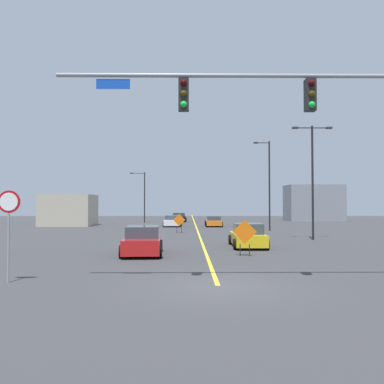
{
  "coord_description": "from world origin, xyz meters",
  "views": [
    {
      "loc": [
        -0.98,
        -12.93,
        2.64
      ],
      "look_at": [
        -0.53,
        27.98,
        3.87
      ],
      "focal_mm": 37.3,
      "sensor_mm": 36.0,
      "label": 1
    }
  ],
  "objects_px": {
    "street_lamp_mid_right": "(313,173)",
    "traffic_signal_assembly": "(311,117)",
    "street_lamp_near_right": "(268,182)",
    "car_black_passing": "(179,218)",
    "stop_sign": "(9,218)",
    "street_lamp_mid_left": "(143,194)",
    "car_orange_approaching": "(214,221)",
    "construction_sign_median_far": "(245,233)",
    "car_yellow_near": "(248,236)",
    "car_white_far": "(173,221)",
    "construction_sign_left_lane": "(179,221)",
    "car_red_distant": "(143,241)"
  },
  "relations": [
    {
      "from": "street_lamp_mid_left",
      "to": "car_red_distant",
      "type": "distance_m",
      "value": 36.0
    },
    {
      "from": "construction_sign_left_lane",
      "to": "traffic_signal_assembly",
      "type": "bearing_deg",
      "value": -78.56
    },
    {
      "from": "car_white_far",
      "to": "car_black_passing",
      "type": "distance_m",
      "value": 12.24
    },
    {
      "from": "street_lamp_mid_right",
      "to": "traffic_signal_assembly",
      "type": "bearing_deg",
      "value": -107.63
    },
    {
      "from": "street_lamp_mid_left",
      "to": "car_red_distant",
      "type": "height_order",
      "value": "street_lamp_mid_left"
    },
    {
      "from": "car_yellow_near",
      "to": "car_black_passing",
      "type": "distance_m",
      "value": 35.3
    },
    {
      "from": "construction_sign_left_lane",
      "to": "street_lamp_mid_left",
      "type": "bearing_deg",
      "value": 105.55
    },
    {
      "from": "car_yellow_near",
      "to": "car_red_distant",
      "type": "height_order",
      "value": "car_red_distant"
    },
    {
      "from": "construction_sign_left_lane",
      "to": "car_red_distant",
      "type": "relative_size",
      "value": 0.41
    },
    {
      "from": "street_lamp_near_right",
      "to": "car_black_passing",
      "type": "xyz_separation_m",
      "value": [
        -9.31,
        19.99,
        -4.23
      ]
    },
    {
      "from": "traffic_signal_assembly",
      "to": "car_yellow_near",
      "type": "relative_size",
      "value": 2.86
    },
    {
      "from": "street_lamp_mid_left",
      "to": "street_lamp_near_right",
      "type": "height_order",
      "value": "street_lamp_near_right"
    },
    {
      "from": "street_lamp_mid_right",
      "to": "construction_sign_median_far",
      "type": "bearing_deg",
      "value": -124.92
    },
    {
      "from": "traffic_signal_assembly",
      "to": "street_lamp_near_right",
      "type": "distance_m",
      "value": 26.81
    },
    {
      "from": "construction_sign_median_far",
      "to": "car_red_distant",
      "type": "xyz_separation_m",
      "value": [
        -5.26,
        0.69,
        -0.45
      ]
    },
    {
      "from": "stop_sign",
      "to": "street_lamp_mid_left",
      "type": "bearing_deg",
      "value": 90.37
    },
    {
      "from": "traffic_signal_assembly",
      "to": "car_red_distant",
      "type": "distance_m",
      "value": 11.32
    },
    {
      "from": "stop_sign",
      "to": "street_lamp_near_right",
      "type": "height_order",
      "value": "street_lamp_near_right"
    },
    {
      "from": "stop_sign",
      "to": "street_lamp_mid_left",
      "type": "xyz_separation_m",
      "value": [
        -0.28,
        43.08,
        1.85
      ]
    },
    {
      "from": "construction_sign_median_far",
      "to": "construction_sign_left_lane",
      "type": "bearing_deg",
      "value": 102.6
    },
    {
      "from": "car_black_passing",
      "to": "car_orange_approaching",
      "type": "bearing_deg",
      "value": -70.78
    },
    {
      "from": "traffic_signal_assembly",
      "to": "street_lamp_mid_left",
      "type": "relative_size",
      "value": 1.75
    },
    {
      "from": "street_lamp_mid_left",
      "to": "construction_sign_left_lane",
      "type": "distance_m",
      "value": 20.84
    },
    {
      "from": "stop_sign",
      "to": "car_white_far",
      "type": "bearing_deg",
      "value": 82.79
    },
    {
      "from": "construction_sign_median_far",
      "to": "stop_sign",
      "type": "bearing_deg",
      "value": -142.86
    },
    {
      "from": "car_yellow_near",
      "to": "car_orange_approaching",
      "type": "bearing_deg",
      "value": 91.6
    },
    {
      "from": "street_lamp_mid_right",
      "to": "car_red_distant",
      "type": "distance_m",
      "value": 14.96
    },
    {
      "from": "street_lamp_mid_left",
      "to": "car_white_far",
      "type": "xyz_separation_m",
      "value": [
        4.54,
        -9.38,
        -3.41
      ]
    },
    {
      "from": "car_orange_approaching",
      "to": "street_lamp_mid_right",
      "type": "bearing_deg",
      "value": -70.6
    },
    {
      "from": "street_lamp_mid_left",
      "to": "street_lamp_near_right",
      "type": "bearing_deg",
      "value": -50.1
    },
    {
      "from": "street_lamp_near_right",
      "to": "construction_sign_median_far",
      "type": "xyz_separation_m",
      "value": [
        -5.13,
        -19.18,
        -3.7
      ]
    },
    {
      "from": "stop_sign",
      "to": "street_lamp_mid_left",
      "type": "height_order",
      "value": "street_lamp_mid_left"
    },
    {
      "from": "street_lamp_mid_left",
      "to": "car_orange_approaching",
      "type": "relative_size",
      "value": 1.73
    },
    {
      "from": "car_yellow_near",
      "to": "construction_sign_median_far",
      "type": "bearing_deg",
      "value": -100.55
    },
    {
      "from": "construction_sign_median_far",
      "to": "street_lamp_mid_right",
      "type": "bearing_deg",
      "value": 55.08
    },
    {
      "from": "street_lamp_mid_right",
      "to": "street_lamp_mid_left",
      "type": "xyz_separation_m",
      "value": [
        -15.56,
        27.21,
        -0.92
      ]
    },
    {
      "from": "street_lamp_near_right",
      "to": "stop_sign",
      "type": "bearing_deg",
      "value": -118.44
    },
    {
      "from": "traffic_signal_assembly",
      "to": "street_lamp_mid_left",
      "type": "height_order",
      "value": "traffic_signal_assembly"
    },
    {
      "from": "street_lamp_near_right",
      "to": "car_red_distant",
      "type": "distance_m",
      "value": 21.61
    },
    {
      "from": "street_lamp_mid_right",
      "to": "stop_sign",
      "type": "bearing_deg",
      "value": -133.92
    },
    {
      "from": "stop_sign",
      "to": "car_white_far",
      "type": "relative_size",
      "value": 0.71
    },
    {
      "from": "traffic_signal_assembly",
      "to": "street_lamp_mid_right",
      "type": "height_order",
      "value": "street_lamp_mid_right"
    },
    {
      "from": "car_orange_approaching",
      "to": "car_yellow_near",
      "type": "xyz_separation_m",
      "value": [
        0.63,
        -22.5,
        0.07
      ]
    },
    {
      "from": "street_lamp_near_right",
      "to": "car_orange_approaching",
      "type": "distance_m",
      "value": 9.99
    },
    {
      "from": "car_orange_approaching",
      "to": "car_black_passing",
      "type": "xyz_separation_m",
      "value": [
        -4.34,
        12.44,
        0.03
      ]
    },
    {
      "from": "stop_sign",
      "to": "construction_sign_left_lane",
      "type": "height_order",
      "value": "stop_sign"
    },
    {
      "from": "car_orange_approaching",
      "to": "car_black_passing",
      "type": "height_order",
      "value": "car_black_passing"
    },
    {
      "from": "car_yellow_near",
      "to": "car_red_distant",
      "type": "xyz_separation_m",
      "value": [
        -6.05,
        -3.53,
        0.04
      ]
    },
    {
      "from": "street_lamp_mid_right",
      "to": "construction_sign_median_far",
      "type": "relative_size",
      "value": 4.6
    },
    {
      "from": "street_lamp_near_right",
      "to": "car_black_passing",
      "type": "relative_size",
      "value": 2.06
    }
  ]
}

